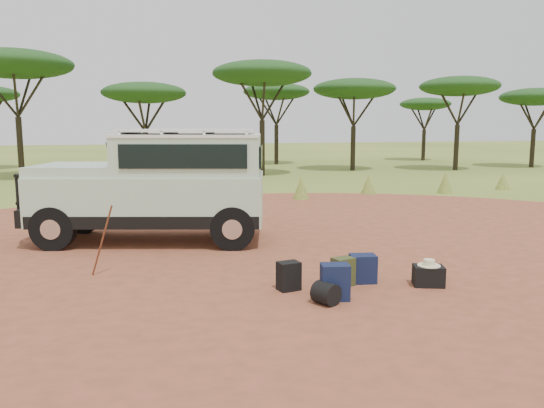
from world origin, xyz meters
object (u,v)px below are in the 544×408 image
object	(u,v)px
walking_staff	(102,241)
backpack_olive	(343,272)
backpack_black	(289,276)
backpack_navy	(335,282)
duffel_navy	(363,269)
hard_case	(428,276)
safari_vehicle	(159,188)

from	to	relation	value
walking_staff	backpack_olive	distance (m)	4.19
backpack_black	backpack_navy	size ratio (longest dim) A/B	0.84
backpack_black	backpack_navy	bearing A→B (deg)	-60.56
duffel_navy	hard_case	xyz separation A→B (m)	(0.96, -0.48, -0.07)
walking_staff	duffel_navy	bearing A→B (deg)	-84.35
safari_vehicle	backpack_navy	world-z (taller)	safari_vehicle
backpack_black	walking_staff	bearing A→B (deg)	139.42
safari_vehicle	backpack_olive	world-z (taller)	safari_vehicle
backpack_black	hard_case	distance (m)	2.32
backpack_black	duffel_navy	size ratio (longest dim) A/B	0.98
safari_vehicle	walking_staff	world-z (taller)	safari_vehicle
safari_vehicle	walking_staff	distance (m)	2.98
backpack_navy	hard_case	distance (m)	1.77
backpack_black	hard_case	world-z (taller)	backpack_black
walking_staff	backpack_olive	xyz separation A→B (m)	(3.82, -1.68, -0.39)
walking_staff	backpack_black	xyz separation A→B (m)	(2.89, -1.66, -0.40)
backpack_navy	backpack_olive	size ratio (longest dim) A/B	1.16
backpack_navy	backpack_olive	xyz separation A→B (m)	(0.40, 0.62, -0.04)
backpack_olive	backpack_black	bearing A→B (deg)	163.67
safari_vehicle	hard_case	bearing A→B (deg)	-34.28
walking_staff	backpack_navy	distance (m)	4.14
walking_staff	safari_vehicle	bearing A→B (deg)	2.77
safari_vehicle	walking_staff	bearing A→B (deg)	-98.01
hard_case	backpack_olive	bearing A→B (deg)	-176.04
walking_staff	backpack_navy	size ratio (longest dim) A/B	2.39
backpack_olive	hard_case	size ratio (longest dim) A/B	0.99
backpack_olive	hard_case	distance (m)	1.41
safari_vehicle	backpack_black	distance (m)	4.78
walking_staff	hard_case	xyz separation A→B (m)	(5.18, -2.06, -0.46)
safari_vehicle	backpack_olive	bearing A→B (deg)	-43.14
safari_vehicle	walking_staff	xyz separation A→B (m)	(-1.16, -2.68, -0.60)
backpack_navy	backpack_olive	distance (m)	0.74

